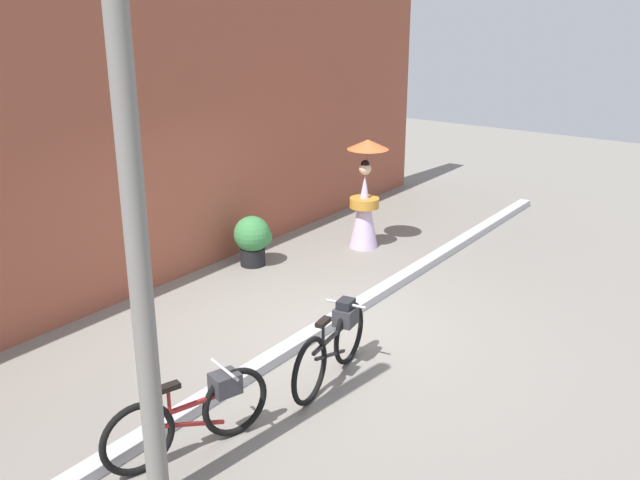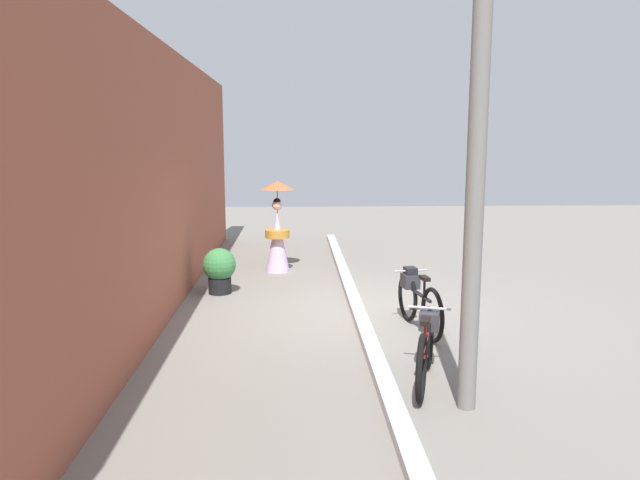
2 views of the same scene
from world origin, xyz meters
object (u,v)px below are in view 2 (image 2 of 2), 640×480
object	(u,v)px
bicycle_near_officer	(417,299)
person_with_parasol	(277,229)
utility_pole	(476,165)
potted_plant_by_door	(220,268)
bicycle_far_side	(426,346)

from	to	relation	value
bicycle_near_officer	person_with_parasol	bearing A→B (deg)	28.06
person_with_parasol	utility_pole	distance (m)	6.91
bicycle_near_officer	potted_plant_by_door	bearing A→B (deg)	54.59
bicycle_near_officer	bicycle_far_side	xyz separation A→B (m)	(-1.85, 0.28, -0.03)
bicycle_far_side	utility_pole	world-z (taller)	utility_pole
potted_plant_by_door	utility_pole	distance (m)	5.89
bicycle_far_side	potted_plant_by_door	xyz separation A→B (m)	(3.99, 2.74, 0.04)
potted_plant_by_door	utility_pole	bearing A→B (deg)	-147.33
potted_plant_by_door	person_with_parasol	bearing A→B (deg)	-28.55
utility_pole	person_with_parasol	bearing A→B (deg)	17.75
bicycle_near_officer	person_with_parasol	size ratio (longest dim) A/B	0.93
person_with_parasol	bicycle_near_officer	bearing A→B (deg)	-151.94
person_with_parasol	utility_pole	size ratio (longest dim) A/B	0.38
bicycle_near_officer	utility_pole	bearing A→B (deg)	179.68
bicycle_far_side	person_with_parasol	distance (m)	6.02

